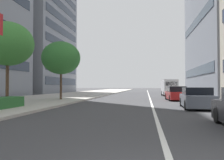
% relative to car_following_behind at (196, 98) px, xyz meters
% --- Properties ---
extents(sidewalk_right_plaza, '(160.00, 10.81, 0.15)m').
position_rel_car_following_behind_xyz_m(sidewalk_right_plaza, '(16.19, 14.71, -0.58)').
color(sidewalk_right_plaza, '#B2ADA3').
rests_on(sidewalk_right_plaza, ground).
extents(lane_centre_stripe, '(110.00, 0.16, 0.01)m').
position_rel_car_following_behind_xyz_m(lane_centre_stripe, '(21.19, 2.84, -0.66)').
color(lane_centre_stripe, silver).
rests_on(lane_centre_stripe, ground).
extents(car_following_behind, '(4.61, 2.01, 1.38)m').
position_rel_car_following_behind_xyz_m(car_following_behind, '(0.00, 0.00, 0.00)').
color(car_following_behind, '#4C515B').
rests_on(car_following_behind, ground).
extents(car_mid_block_traffic, '(4.57, 2.01, 1.45)m').
position_rel_car_following_behind_xyz_m(car_mid_block_traffic, '(9.09, 0.21, 0.01)').
color(car_mid_block_traffic, maroon).
rests_on(car_mid_block_traffic, ground).
extents(delivery_van_ahead, '(5.23, 2.17, 2.45)m').
position_rel_car_following_behind_xyz_m(delivery_van_ahead, '(20.89, -0.19, 0.65)').
color(delivery_van_ahead, silver).
rests_on(delivery_van_ahead, ground).
extents(street_lamp_with_banners, '(1.26, 2.24, 8.15)m').
position_rel_car_following_behind_xyz_m(street_lamp_with_banners, '(-5.80, 10.29, 4.35)').
color(street_lamp_with_banners, '#232326').
rests_on(street_lamp_with_banners, sidewalk_right_plaza).
extents(street_tree_near_plaza_corner, '(3.63, 3.63, 5.84)m').
position_rel_car_following_behind_xyz_m(street_tree_near_plaza_corner, '(-0.86, 12.94, 3.78)').
color(street_tree_near_plaza_corner, '#473323').
rests_on(street_tree_near_plaza_corner, sidewalk_right_plaza).
extents(street_tree_mid_sidewalk, '(3.89, 3.89, 5.83)m').
position_rel_car_following_behind_xyz_m(street_tree_mid_sidewalk, '(6.85, 11.81, 3.66)').
color(street_tree_mid_sidewalk, '#473323').
rests_on(street_tree_mid_sidewalk, sidewalk_right_plaza).
extents(office_tower_far_right_block, '(20.66, 17.46, 31.36)m').
position_rel_car_following_behind_xyz_m(office_tower_far_right_block, '(33.83, 29.79, 15.02)').
color(office_tower_far_right_block, gray).
rests_on(office_tower_far_right_block, ground).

